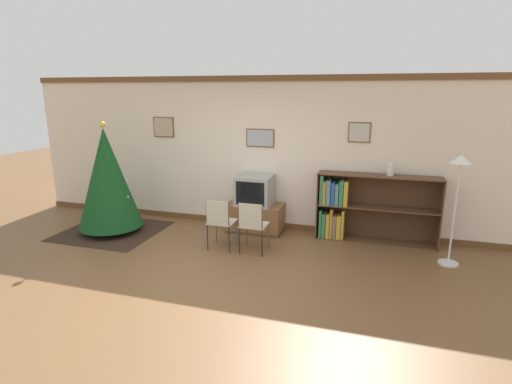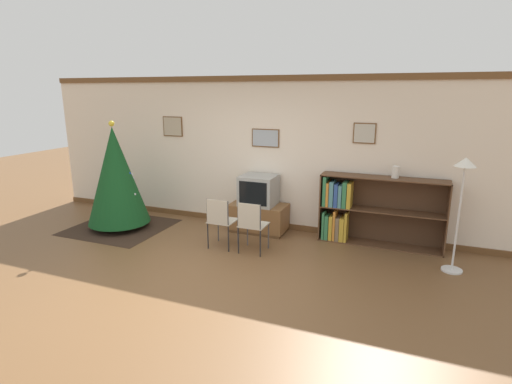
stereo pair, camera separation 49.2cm
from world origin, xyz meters
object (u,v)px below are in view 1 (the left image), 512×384
Objects in this scene: folding_chair_right at (252,224)px; christmas_tree at (107,178)px; tv_console at (255,218)px; folding_chair_left at (220,221)px; television at (255,190)px; standing_lamp at (458,181)px; vase at (391,170)px; bookshelf at (354,208)px.

christmas_tree is at bearing 175.52° from folding_chair_right.
tv_console is 1.03m from folding_chair_left.
television is 0.38× the size of standing_lamp.
tv_console is 2.44m from vase.
bookshelf is (1.70, 0.12, -0.20)m from television.
tv_console is at bearing -176.93° from vase.
folding_chair_right is at bearing 0.00° from folding_chair_left.
vase reaches higher than folding_chair_left.
christmas_tree reaches higher than folding_chair_left.
vase is at bearing 0.64° from bookshelf.
christmas_tree is 1.00× the size of bookshelf.
christmas_tree is at bearing -177.59° from standing_lamp.
folding_chair_left is 1.00× the size of folding_chair_right.
tv_console is at bearing 90.00° from television.
standing_lamp is at bearing -9.65° from tv_console.
bookshelf is at bearing 37.07° from folding_chair_right.
standing_lamp is (3.11, -0.53, 0.98)m from tv_console.
christmas_tree reaches higher than tv_console.
vase is 0.12× the size of standing_lamp.
television is at bearing 17.29° from christmas_tree.
folding_chair_left is 3.48m from standing_lamp.
vase is at bearing 3.13° from television.
television reaches higher than folding_chair_left.
television is at bearing 170.40° from standing_lamp.
christmas_tree is 10.04× the size of vase.
bookshelf is at bearing 155.41° from standing_lamp.
television is at bearing -90.00° from tv_console.
folding_chair_right is (0.26, -0.97, 0.22)m from tv_console.
folding_chair_left is (2.17, -0.21, -0.50)m from christmas_tree.
folding_chair_left is 4.25× the size of vase.
vase reaches higher than bookshelf.
tv_console is 3.30m from standing_lamp.
folding_chair_right is 1.80m from bookshelf.
folding_chair_left is at bearing -151.09° from bookshelf.
christmas_tree reaches higher than folding_chair_right.
folding_chair_right is (0.26, -0.97, -0.28)m from television.
vase is at bearing 3.07° from tv_console.
standing_lamp reaches higher than vase.
christmas_tree reaches higher than standing_lamp.
bookshelf is at bearing 3.90° from television.
standing_lamp is (3.11, -0.53, 0.47)m from television.
bookshelf is 10.09× the size of vase.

